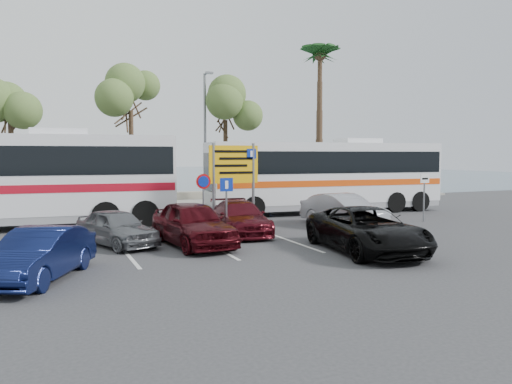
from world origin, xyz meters
name	(u,v)px	position (x,y,z in m)	size (l,w,h in m)	color
ground	(239,241)	(0.00, 0.00, 0.00)	(120.00, 120.00, 0.00)	#323234
kerb_strip	(157,204)	(0.00, 14.00, 0.07)	(44.00, 2.40, 0.15)	gray
seawall	(151,198)	(0.00, 16.00, 0.30)	(48.00, 0.80, 0.60)	gray
sea	(91,176)	(0.00, 60.00, 0.01)	(140.00, 140.00, 0.00)	#3E5563
tree_left	(10,102)	(-8.00, 14.00, 6.00)	(3.20, 3.20, 7.20)	#382619
tree_mid	(131,95)	(-1.50, 14.00, 6.65)	(3.20, 3.20, 8.00)	#382619
tree_right	(225,107)	(4.50, 14.00, 6.17)	(3.20, 3.20, 7.40)	#382619
palm_tree	(320,57)	(11.50, 14.00, 9.87)	(4.80, 4.80, 11.20)	#382619
street_lamp_right	(205,131)	(3.00, 13.52, 4.60)	(0.45, 1.15, 8.01)	slate
direction_sign	(234,171)	(1.00, 3.20, 2.43)	(2.20, 0.12, 3.60)	slate
sign_no_stop	(203,193)	(-0.60, 2.38, 1.58)	(0.60, 0.08, 2.35)	slate
sign_parking	(226,199)	(-0.20, 0.79, 1.47)	(0.50, 0.07, 2.25)	slate
sign_taxi	(424,191)	(9.80, 1.49, 1.42)	(0.50, 0.07, 2.20)	slate
lane_markings	(218,248)	(-1.14, -1.00, 0.00)	(12.02, 4.20, 0.01)	silver
coach_bus_left	(9,183)	(-7.76, 6.50, 1.95)	(13.69, 3.91, 4.21)	white
coach_bus_right	(325,178)	(7.50, 6.50, 1.85)	(12.95, 3.73, 3.98)	white
car_silver_a	(117,227)	(-4.19, 0.77, 0.63)	(1.49, 3.70, 1.26)	slate
car_blue	(40,254)	(-6.59, -3.29, 0.65)	(1.37, 3.93, 1.29)	#0E1642
car_maroon	(240,218)	(0.61, 1.50, 0.64)	(1.79, 4.40, 1.28)	#4D0C15
car_red	(193,224)	(-1.79, -0.23, 0.76)	(1.80, 4.48, 1.53)	#40090F
suv_black	(367,230)	(3.01, -3.50, 0.72)	(2.37, 5.15, 1.43)	black
car_silver_b	(344,210)	(5.41, 1.50, 0.71)	(1.51, 4.32, 1.42)	#98989D
pedestrian_far	(266,197)	(3.86, 6.15, 0.97)	(0.94, 0.73, 1.94)	#2E3546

